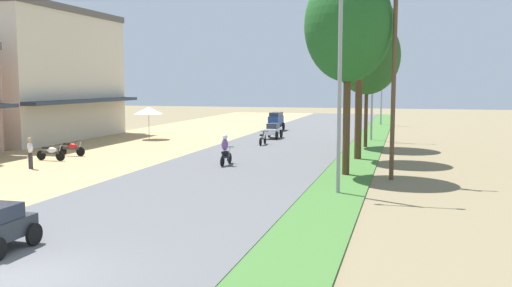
{
  "coord_description": "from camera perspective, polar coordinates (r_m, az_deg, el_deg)",
  "views": [
    {
      "loc": [
        8.33,
        -10.06,
        4.4
      ],
      "look_at": [
        0.88,
        17.55,
        1.3
      ],
      "focal_mm": 39.02,
      "sensor_mm": 36.0,
      "label": 1
    }
  ],
  "objects": [
    {
      "name": "pedestrian_on_shoulder",
      "position": [
        30.44,
        -22.14,
        -0.75
      ],
      "size": [
        0.43,
        0.38,
        1.62
      ],
      "color": "#33333D",
      "rests_on": "dirt_shoulder"
    },
    {
      "name": "motorbike_foreground_rider",
      "position": [
        29.41,
        -3.13,
        -0.74
      ],
      "size": [
        0.54,
        1.8,
        1.66
      ],
      "color": "black",
      "rests_on": "road_strip"
    },
    {
      "name": "motorbike_ahead_second",
      "position": [
        39.23,
        0.71,
        0.59
      ],
      "size": [
        0.54,
        1.8,
        0.94
      ],
      "color": "black",
      "rests_on": "road_strip"
    },
    {
      "name": "vendor_umbrella",
      "position": [
        43.99,
        -10.95,
        3.35
      ],
      "size": [
        2.2,
        2.2,
        2.52
      ],
      "color": "#99999E",
      "rests_on": "dirt_shoulder"
    },
    {
      "name": "parked_motorbike_third",
      "position": [
        35.08,
        -18.37,
        -0.42
      ],
      "size": [
        1.8,
        0.54,
        0.94
      ],
      "color": "black",
      "rests_on": "dirt_shoulder"
    },
    {
      "name": "median_tree_third",
      "position": [
        38.63,
        11.33,
        8.78
      ],
      "size": [
        4.43,
        4.43,
        8.77
      ],
      "color": "#4C351E",
      "rests_on": "median_strip"
    },
    {
      "name": "road_strip",
      "position": [
        13.77,
        -23.83,
        -12.8
      ],
      "size": [
        9.0,
        140.0,
        0.08
      ],
      "primitive_type": "cube",
      "color": "#565659",
      "rests_on": "ground"
    },
    {
      "name": "streetlamp_near",
      "position": [
        22.08,
        8.58,
        6.9
      ],
      "size": [
        3.16,
        0.2,
        8.08
      ],
      "color": "gray",
      "rests_on": "median_strip"
    },
    {
      "name": "car_van_blue",
      "position": [
        51.08,
        2.06,
        2.39
      ],
      "size": [
        1.19,
        2.41,
        1.67
      ],
      "color": "navy",
      "rests_on": "road_strip"
    },
    {
      "name": "utility_pole_near",
      "position": [
        25.88,
        13.95,
        6.8
      ],
      "size": [
        1.8,
        0.2,
        9.13
      ],
      "color": "brown",
      "rests_on": "ground"
    },
    {
      "name": "median_tree_second",
      "position": [
        32.56,
        10.63,
        11.74
      ],
      "size": [
        3.99,
        3.99,
        9.48
      ],
      "color": "#4C351E",
      "rests_on": "median_strip"
    },
    {
      "name": "ground_plane",
      "position": [
        13.78,
        -23.82,
        -12.96
      ],
      "size": [
        180.0,
        180.0,
        0.0
      ],
      "primitive_type": "plane",
      "color": "#7A6B4C"
    },
    {
      "name": "parked_motorbike_second",
      "position": [
        33.34,
        -20.27,
        -0.82
      ],
      "size": [
        1.8,
        0.54,
        0.94
      ],
      "color": "black",
      "rests_on": "dirt_shoulder"
    },
    {
      "name": "car_hatchback_charcoal",
      "position": [
        15.82,
        -24.78,
        -7.73
      ],
      "size": [
        1.04,
        2.0,
        1.23
      ],
      "color": "#282D33",
      "rests_on": "road_strip"
    },
    {
      "name": "streetlamp_far",
      "position": [
        60.18,
        12.76,
        6.14
      ],
      "size": [
        3.16,
        0.2,
        7.72
      ],
      "color": "gray",
      "rests_on": "median_strip"
    },
    {
      "name": "streetlamp_mid",
      "position": [
        43.62,
        11.85,
        6.51
      ],
      "size": [
        3.16,
        0.2,
        8.17
      ],
      "color": "gray",
      "rests_on": "median_strip"
    },
    {
      "name": "shophouse_mid",
      "position": [
        47.05,
        -22.05,
        6.53
      ],
      "size": [
        9.89,
        14.06,
        10.1
      ],
      "color": "beige",
      "rests_on": "ground"
    },
    {
      "name": "car_sedan_white",
      "position": [
        43.74,
        1.76,
        1.39
      ],
      "size": [
        1.1,
        2.26,
        1.19
      ],
      "color": "silver",
      "rests_on": "road_strip"
    },
    {
      "name": "median_tree_nearest",
      "position": [
        26.76,
        9.43,
        11.8
      ],
      "size": [
        4.1,
        4.1,
        9.65
      ],
      "color": "#4C351E",
      "rests_on": "median_strip"
    }
  ]
}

